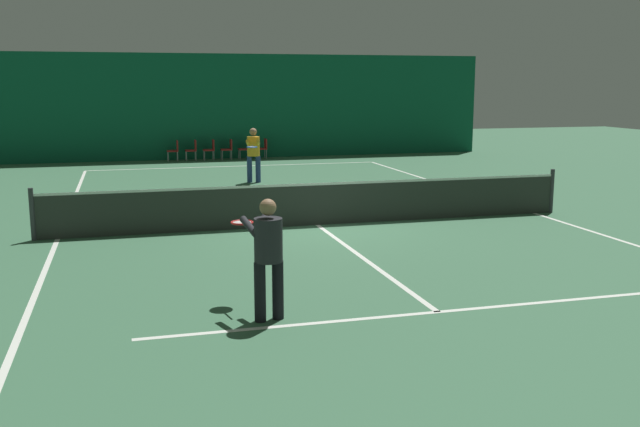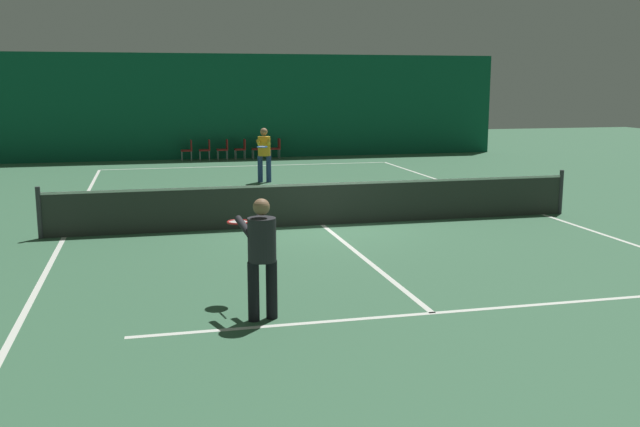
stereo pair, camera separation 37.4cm
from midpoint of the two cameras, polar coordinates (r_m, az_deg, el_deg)
name	(u,v)px [view 2 (the right image)]	position (r m, az deg, el deg)	size (l,w,h in m)	color
ground_plane	(323,225)	(15.97, 0.87, -0.93)	(60.00, 60.00, 0.00)	#386647
backdrop_curtain	(238,106)	(30.38, -6.25, 8.51)	(23.00, 0.12, 4.34)	#0F5138
court_line_baseline_far	(249,166)	(27.53, -5.34, 3.81)	(11.00, 0.10, 0.00)	silver
court_line_service_far	(273,186)	(22.14, -3.27, 2.24)	(8.25, 0.10, 0.00)	silver
court_line_service_near	(433,313)	(10.10, 10.07, -7.85)	(8.25, 0.10, 0.00)	silver
court_line_sideline_left	(64,237)	(15.56, -19.15, -1.81)	(0.10, 23.80, 0.00)	silver
court_line_sideline_right	(543,214)	(18.12, 17.96, -0.07)	(0.10, 23.80, 0.00)	silver
court_line_centre	(323,225)	(15.97, 0.87, -0.92)	(0.10, 12.80, 0.00)	silver
tennis_net	(323,203)	(15.88, 0.88, 0.88)	(12.00, 0.10, 1.07)	#2D332D
player_near	(261,249)	(9.49, -3.63, -2.87)	(0.61, 1.38, 1.65)	black
player_far	(264,151)	(22.81, -4.03, 5.02)	(0.66, 1.42, 1.73)	navy
courtside_chair_0	(188,149)	(29.73, -10.14, 5.12)	(0.44, 0.44, 0.84)	#99999E
courtside_chair_1	(206,148)	(29.78, -8.73, 5.17)	(0.44, 0.44, 0.84)	#99999E
courtside_chair_2	(224,148)	(29.85, -7.33, 5.22)	(0.44, 0.44, 0.84)	#99999E
courtside_chair_3	(242,148)	(29.94, -5.93, 5.26)	(0.44, 0.44, 0.84)	#99999E
courtside_chair_4	(259,147)	(30.05, -4.54, 5.30)	(0.44, 0.44, 0.84)	#99999E
courtside_chair_5	(276,147)	(30.17, -3.16, 5.34)	(0.44, 0.44, 0.84)	#99999E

